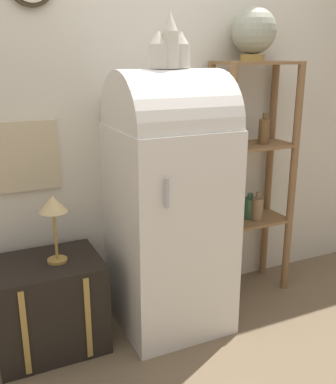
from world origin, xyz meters
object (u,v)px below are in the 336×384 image
(globe, at_px, (254,32))
(desk_lamp, at_px, (53,209))
(refrigerator, at_px, (169,198))
(vase_left, at_px, (159,51))
(vase_right, at_px, (181,51))
(vase_center, at_px, (170,42))
(suitcase_trunk, at_px, (49,305))

(globe, relative_size, desk_lamp, 0.84)
(desk_lamp, bearing_deg, refrigerator, -2.26)
(globe, relative_size, vase_left, 1.66)
(vase_left, xyz_separation_m, vase_right, (0.14, 0.01, 0.00))
(vase_center, xyz_separation_m, desk_lamp, (-0.67, 0.03, -0.85))
(vase_left, height_order, desk_lamp, vase_left)
(globe, distance_m, desk_lamp, 1.63)
(vase_left, height_order, vase_center, vase_center)
(globe, distance_m, vase_left, 0.75)
(suitcase_trunk, distance_m, globe, 2.05)
(vase_center, distance_m, desk_lamp, 1.09)
(refrigerator, bearing_deg, vase_right, 7.65)
(suitcase_trunk, bearing_deg, vase_right, -2.68)
(suitcase_trunk, height_order, desk_lamp, desk_lamp)
(suitcase_trunk, bearing_deg, desk_lamp, -18.70)
(refrigerator, bearing_deg, desk_lamp, 177.74)
(suitcase_trunk, distance_m, desk_lamp, 0.57)
(refrigerator, xyz_separation_m, suitcase_trunk, (-0.74, 0.05, -0.55))
(vase_left, bearing_deg, desk_lamp, 177.89)
(globe, bearing_deg, vase_left, -166.80)
(vase_right, bearing_deg, vase_center, -166.95)
(suitcase_trunk, bearing_deg, vase_center, -4.39)
(globe, height_order, vase_center, globe)
(globe, height_order, vase_right, globe)
(suitcase_trunk, height_order, globe, globe)
(suitcase_trunk, bearing_deg, vase_left, -3.74)
(refrigerator, xyz_separation_m, vase_left, (-0.06, 0.00, 0.83))
(vase_right, bearing_deg, refrigerator, -172.35)
(globe, bearing_deg, vase_right, -164.42)
(vase_center, bearing_deg, vase_right, 13.05)
(refrigerator, height_order, vase_center, vase_center)
(desk_lamp, bearing_deg, globe, 6.31)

